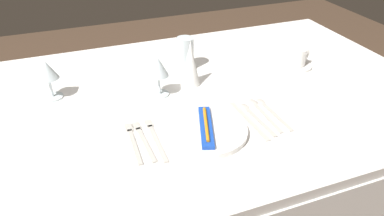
{
  "coord_description": "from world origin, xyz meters",
  "views": [
    {
      "loc": [
        -0.4,
        -1.07,
        1.41
      ],
      "look_at": [
        -0.04,
        -0.11,
        0.76
      ],
      "focal_mm": 34.31,
      "sensor_mm": 36.0,
      "label": 1
    }
  ],
  "objects_px": {
    "fork_salad": "(133,141)",
    "coffee_cup_left": "(296,56)",
    "wine_glass_centre": "(47,72)",
    "toothbrush_package": "(206,126)",
    "dinner_plate": "(206,131)",
    "napkin_folded": "(191,63)",
    "spoon_soup": "(253,115)",
    "drink_tumbler": "(185,55)",
    "wine_glass_left": "(158,69)",
    "spoon_dessert": "(261,111)",
    "spoon_tea": "(270,110)",
    "dinner_knife": "(249,121)",
    "fork_outer": "(155,138)",
    "fork_inner": "(143,139)"
  },
  "relations": [
    {
      "from": "fork_outer",
      "to": "coffee_cup_left",
      "type": "height_order",
      "value": "coffee_cup_left"
    },
    {
      "from": "dinner_knife",
      "to": "spoon_tea",
      "type": "relative_size",
      "value": 1.14
    },
    {
      "from": "dinner_knife",
      "to": "drink_tumbler",
      "type": "distance_m",
      "value": 0.44
    },
    {
      "from": "toothbrush_package",
      "to": "dinner_knife",
      "type": "xyz_separation_m",
      "value": [
        0.15,
        0.01,
        -0.02
      ]
    },
    {
      "from": "dinner_plate",
      "to": "fork_salad",
      "type": "bearing_deg",
      "value": 170.69
    },
    {
      "from": "coffee_cup_left",
      "to": "wine_glass_left",
      "type": "relative_size",
      "value": 0.71
    },
    {
      "from": "spoon_tea",
      "to": "wine_glass_left",
      "type": "relative_size",
      "value": 1.4
    },
    {
      "from": "spoon_dessert",
      "to": "spoon_tea",
      "type": "distance_m",
      "value": 0.03
    },
    {
      "from": "spoon_soup",
      "to": "coffee_cup_left",
      "type": "bearing_deg",
      "value": 38.06
    },
    {
      "from": "wine_glass_left",
      "to": "dinner_plate",
      "type": "bearing_deg",
      "value": -76.34
    },
    {
      "from": "wine_glass_left",
      "to": "napkin_folded",
      "type": "distance_m",
      "value": 0.14
    },
    {
      "from": "wine_glass_centre",
      "to": "toothbrush_package",
      "type": "bearing_deg",
      "value": -42.35
    },
    {
      "from": "dinner_knife",
      "to": "fork_salad",
      "type": "bearing_deg",
      "value": 175.54
    },
    {
      "from": "wine_glass_centre",
      "to": "napkin_folded",
      "type": "xyz_separation_m",
      "value": [
        0.49,
        -0.08,
        -0.01
      ]
    },
    {
      "from": "spoon_tea",
      "to": "wine_glass_left",
      "type": "distance_m",
      "value": 0.41
    },
    {
      "from": "toothbrush_package",
      "to": "spoon_dessert",
      "type": "bearing_deg",
      "value": 11.95
    },
    {
      "from": "fork_outer",
      "to": "fork_salad",
      "type": "bearing_deg",
      "value": 173.78
    },
    {
      "from": "dinner_plate",
      "to": "spoon_dessert",
      "type": "height_order",
      "value": "dinner_plate"
    },
    {
      "from": "dinner_knife",
      "to": "napkin_folded",
      "type": "distance_m",
      "value": 0.33
    },
    {
      "from": "spoon_dessert",
      "to": "dinner_knife",
      "type": "bearing_deg",
      "value": -148.66
    },
    {
      "from": "dinner_knife",
      "to": "coffee_cup_left",
      "type": "distance_m",
      "value": 0.47
    },
    {
      "from": "dinner_plate",
      "to": "toothbrush_package",
      "type": "distance_m",
      "value": 0.02
    },
    {
      "from": "spoon_soup",
      "to": "dinner_plate",
      "type": "bearing_deg",
      "value": -169.81
    },
    {
      "from": "dinner_knife",
      "to": "spoon_soup",
      "type": "height_order",
      "value": "spoon_soup"
    },
    {
      "from": "fork_salad",
      "to": "spoon_soup",
      "type": "bearing_deg",
      "value": -0.44
    },
    {
      "from": "dinner_plate",
      "to": "napkin_folded",
      "type": "height_order",
      "value": "napkin_folded"
    },
    {
      "from": "drink_tumbler",
      "to": "coffee_cup_left",
      "type": "bearing_deg",
      "value": -18.5
    },
    {
      "from": "fork_salad",
      "to": "coffee_cup_left",
      "type": "relative_size",
      "value": 1.95
    },
    {
      "from": "wine_glass_centre",
      "to": "drink_tumbler",
      "type": "bearing_deg",
      "value": 5.96
    },
    {
      "from": "spoon_tea",
      "to": "drink_tumbler",
      "type": "xyz_separation_m",
      "value": [
        -0.16,
        0.4,
        0.06
      ]
    },
    {
      "from": "dinner_knife",
      "to": "wine_glass_left",
      "type": "xyz_separation_m",
      "value": [
        -0.22,
        0.27,
        0.1
      ]
    },
    {
      "from": "spoon_soup",
      "to": "drink_tumbler",
      "type": "xyz_separation_m",
      "value": [
        -0.09,
        0.41,
        0.06
      ]
    },
    {
      "from": "fork_outer",
      "to": "spoon_dessert",
      "type": "distance_m",
      "value": 0.37
    },
    {
      "from": "fork_outer",
      "to": "napkin_folded",
      "type": "distance_m",
      "value": 0.37
    },
    {
      "from": "toothbrush_package",
      "to": "fork_inner",
      "type": "height_order",
      "value": "toothbrush_package"
    },
    {
      "from": "spoon_tea",
      "to": "coffee_cup_left",
      "type": "xyz_separation_m",
      "value": [
        0.27,
        0.26,
        0.04
      ]
    },
    {
      "from": "fork_inner",
      "to": "spoon_soup",
      "type": "distance_m",
      "value": 0.37
    },
    {
      "from": "fork_salad",
      "to": "spoon_dessert",
      "type": "bearing_deg",
      "value": 1.39
    },
    {
      "from": "fork_outer",
      "to": "fork_salad",
      "type": "xyz_separation_m",
      "value": [
        -0.07,
        0.01,
        0.0
      ]
    },
    {
      "from": "spoon_tea",
      "to": "drink_tumbler",
      "type": "height_order",
      "value": "drink_tumbler"
    },
    {
      "from": "spoon_dessert",
      "to": "wine_glass_centre",
      "type": "height_order",
      "value": "wine_glass_centre"
    },
    {
      "from": "dinner_plate",
      "to": "spoon_tea",
      "type": "xyz_separation_m",
      "value": [
        0.25,
        0.04,
        -0.01
      ]
    },
    {
      "from": "fork_outer",
      "to": "dinner_knife",
      "type": "xyz_separation_m",
      "value": [
        0.31,
        -0.02,
        0.0
      ]
    },
    {
      "from": "spoon_soup",
      "to": "wine_glass_left",
      "type": "height_order",
      "value": "wine_glass_left"
    },
    {
      "from": "fork_inner",
      "to": "spoon_dessert",
      "type": "xyz_separation_m",
      "value": [
        0.41,
        0.01,
        -0.0
      ]
    },
    {
      "from": "fork_outer",
      "to": "fork_inner",
      "type": "xyz_separation_m",
      "value": [
        -0.04,
        0.01,
        0.0
      ]
    },
    {
      "from": "fork_inner",
      "to": "coffee_cup_left",
      "type": "height_order",
      "value": "coffee_cup_left"
    },
    {
      "from": "fork_salad",
      "to": "spoon_soup",
      "type": "distance_m",
      "value": 0.4
    },
    {
      "from": "spoon_tea",
      "to": "drink_tumbler",
      "type": "relative_size",
      "value": 1.58
    },
    {
      "from": "toothbrush_package",
      "to": "fork_outer",
      "type": "distance_m",
      "value": 0.16
    }
  ]
}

